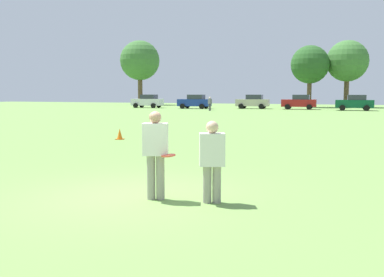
% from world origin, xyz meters
% --- Properties ---
extents(ground_plane, '(146.77, 146.77, 0.00)m').
position_xyz_m(ground_plane, '(0.00, 0.00, 0.00)').
color(ground_plane, '#6B9347').
extents(player_thrower, '(0.53, 0.40, 1.70)m').
position_xyz_m(player_thrower, '(0.54, -0.08, 0.96)').
color(player_thrower, gray).
rests_on(player_thrower, ground).
extents(player_defender, '(0.53, 0.43, 1.53)m').
position_xyz_m(player_defender, '(1.64, 0.06, 0.85)').
color(player_defender, gray).
rests_on(player_defender, ground).
extents(frisbee, '(0.27, 0.27, 0.06)m').
position_xyz_m(frisbee, '(0.85, -0.15, 0.88)').
color(frisbee, '#E54C33').
extents(traffic_cone, '(0.32, 0.32, 0.48)m').
position_xyz_m(traffic_cone, '(-5.75, 9.14, 0.23)').
color(traffic_cone, '#D8590C').
rests_on(traffic_cone, ground).
extents(parked_car_near_left, '(4.30, 2.41, 1.82)m').
position_xyz_m(parked_car_near_left, '(-23.46, 46.29, 0.92)').
color(parked_car_near_left, silver).
rests_on(parked_car_near_left, ground).
extents(parked_car_mid_left, '(4.30, 2.41, 1.82)m').
position_xyz_m(parked_car_mid_left, '(-16.25, 45.59, 0.92)').
color(parked_car_mid_left, navy).
rests_on(parked_car_mid_left, ground).
extents(parked_car_center, '(4.30, 2.41, 1.82)m').
position_xyz_m(parked_car_center, '(-9.20, 48.33, 0.92)').
color(parked_car_center, '#B7AD99').
rests_on(parked_car_center, ground).
extents(parked_car_mid_right, '(4.30, 2.41, 1.82)m').
position_xyz_m(parked_car_mid_right, '(-3.25, 48.15, 0.92)').
color(parked_car_mid_right, maroon).
rests_on(parked_car_mid_right, ground).
extents(parked_car_near_right, '(4.30, 2.41, 1.82)m').
position_xyz_m(parked_car_near_right, '(3.25, 46.68, 0.92)').
color(parked_car_near_right, '#0C4C2D').
rests_on(parked_car_near_right, ground).
extents(bystander_sideline_watcher, '(0.50, 0.44, 1.59)m').
position_xyz_m(bystander_sideline_watcher, '(-12.21, 39.94, 0.90)').
color(bystander_sideline_watcher, '#4C4C51').
rests_on(bystander_sideline_watcher, ground).
extents(tree_west_oak, '(6.73, 6.73, 10.93)m').
position_xyz_m(tree_west_oak, '(-31.64, 59.45, 7.52)').
color(tree_west_oak, brown).
rests_on(tree_west_oak, ground).
extents(tree_west_maple, '(5.36, 5.36, 8.70)m').
position_xyz_m(tree_west_maple, '(-3.03, 56.43, 5.99)').
color(tree_west_maple, brown).
rests_on(tree_west_maple, ground).
extents(tree_center_elm, '(5.79, 5.79, 9.40)m').
position_xyz_m(tree_center_elm, '(1.86, 58.28, 6.47)').
color(tree_center_elm, brown).
rests_on(tree_center_elm, ground).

